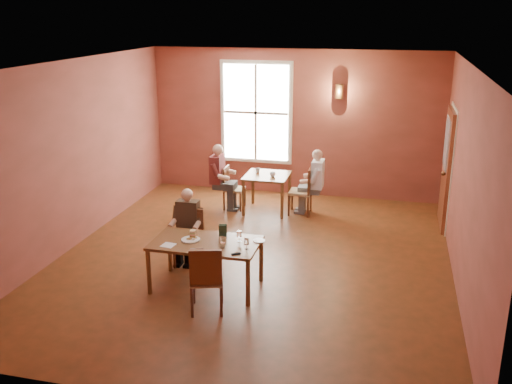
% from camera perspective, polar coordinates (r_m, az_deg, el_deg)
% --- Properties ---
extents(ground, '(6.00, 7.00, 0.01)m').
position_cam_1_polar(ground, '(8.99, -0.31, -6.77)').
color(ground, brown).
rests_on(ground, ground).
extents(wall_back, '(6.00, 0.04, 3.00)m').
position_cam_1_polar(wall_back, '(11.81, 3.85, 6.84)').
color(wall_back, brown).
rests_on(wall_back, ground).
extents(wall_front, '(6.00, 0.04, 3.00)m').
position_cam_1_polar(wall_front, '(5.35, -9.58, -7.20)').
color(wall_front, brown).
rests_on(wall_front, ground).
extents(wall_left, '(0.04, 7.00, 3.00)m').
position_cam_1_polar(wall_left, '(9.63, -17.94, 3.50)').
color(wall_left, brown).
rests_on(wall_left, ground).
extents(wall_right, '(0.04, 7.00, 3.00)m').
position_cam_1_polar(wall_right, '(8.30, 20.21, 1.04)').
color(wall_right, brown).
rests_on(wall_right, ground).
extents(ceiling, '(6.00, 7.00, 0.04)m').
position_cam_1_polar(ceiling, '(8.21, -0.34, 12.65)').
color(ceiling, white).
rests_on(ceiling, wall_back).
extents(window, '(1.36, 0.10, 1.96)m').
position_cam_1_polar(window, '(11.89, -0.01, 7.94)').
color(window, white).
rests_on(window, wall_back).
extents(door, '(0.12, 1.04, 2.10)m').
position_cam_1_polar(door, '(10.62, 18.45, 2.21)').
color(door, maroon).
rests_on(door, ground).
extents(wall_sconce, '(0.16, 0.16, 0.28)m').
position_cam_1_polar(wall_sconce, '(11.48, 8.32, 9.93)').
color(wall_sconce, brown).
rests_on(wall_sconce, wall_back).
extents(main_table, '(1.47, 0.83, 0.69)m').
position_cam_1_polar(main_table, '(8.03, -4.99, -7.26)').
color(main_table, brown).
rests_on(main_table, ground).
extents(chair_diner_main, '(0.38, 0.38, 0.85)m').
position_cam_1_polar(chair_diner_main, '(8.71, -6.77, -4.66)').
color(chair_diner_main, '#472210').
rests_on(chair_diner_main, ground).
extents(diner_main, '(0.44, 0.44, 1.11)m').
position_cam_1_polar(diner_main, '(8.64, -6.87, -3.95)').
color(diner_main, black).
rests_on(diner_main, ground).
extents(chair_empty, '(0.51, 0.51, 0.92)m').
position_cam_1_polar(chair_empty, '(7.40, -4.96, -8.53)').
color(chair_empty, '#422311').
rests_on(chair_empty, ground).
extents(plate_food, '(0.30, 0.30, 0.03)m').
position_cam_1_polar(plate_food, '(7.95, -6.55, -4.70)').
color(plate_food, white).
rests_on(plate_food, main_table).
extents(sandwich, '(0.09, 0.08, 0.10)m').
position_cam_1_polar(sandwich, '(8.02, -6.32, -4.27)').
color(sandwich, tan).
rests_on(sandwich, main_table).
extents(goblet_a, '(0.07, 0.07, 0.17)m').
position_cam_1_polar(goblet_a, '(7.84, -1.69, -4.40)').
color(goblet_a, white).
rests_on(goblet_a, main_table).
extents(goblet_b, '(0.09, 0.09, 0.17)m').
position_cam_1_polar(goblet_b, '(7.58, -0.96, -5.20)').
color(goblet_b, white).
rests_on(goblet_b, main_table).
extents(goblet_c, '(0.07, 0.07, 0.17)m').
position_cam_1_polar(goblet_c, '(7.64, -3.37, -5.01)').
color(goblet_c, white).
rests_on(goblet_c, main_table).
extents(menu_stand, '(0.12, 0.08, 0.18)m').
position_cam_1_polar(menu_stand, '(8.01, -3.34, -3.87)').
color(menu_stand, '#233F2C').
rests_on(menu_stand, main_table).
extents(knife, '(0.18, 0.08, 0.00)m').
position_cam_1_polar(knife, '(7.68, -5.90, -5.66)').
color(knife, silver).
rests_on(knife, main_table).
extents(napkin, '(0.19, 0.19, 0.01)m').
position_cam_1_polar(napkin, '(7.83, -8.77, -5.27)').
color(napkin, white).
rests_on(napkin, main_table).
extents(side_plate, '(0.18, 0.18, 0.01)m').
position_cam_1_polar(side_plate, '(7.88, 0.30, -4.88)').
color(side_plate, white).
rests_on(side_plate, main_table).
extents(sunglasses, '(0.13, 0.10, 0.02)m').
position_cam_1_polar(sunglasses, '(7.47, -2.01, -6.21)').
color(sunglasses, black).
rests_on(sunglasses, main_table).
extents(second_table, '(0.82, 0.82, 0.73)m').
position_cam_1_polar(second_table, '(10.98, 1.10, -0.10)').
color(second_table, brown).
rests_on(second_table, ground).
extents(chair_diner_white, '(0.40, 0.40, 0.91)m').
position_cam_1_polar(chair_diner_white, '(10.84, 4.46, 0.12)').
color(chair_diner_white, '#3E2111').
rests_on(chair_diner_white, ground).
extents(diner_white, '(0.48, 0.48, 1.21)m').
position_cam_1_polar(diner_white, '(10.79, 4.63, 0.87)').
color(diner_white, silver).
rests_on(diner_white, ground).
extents(chair_diner_maroon, '(0.37, 0.37, 0.83)m').
position_cam_1_polar(chair_diner_maroon, '(11.12, -2.17, 0.40)').
color(chair_diner_maroon, '#512617').
rests_on(chair_diner_maroon, ground).
extents(diner_maroon, '(0.50, 0.50, 1.25)m').
position_cam_1_polar(diner_maroon, '(11.07, -2.33, 1.44)').
color(diner_maroon, '#59191D').
rests_on(diner_maroon, ground).
extents(cup_a, '(0.13, 0.13, 0.08)m').
position_cam_1_polar(cup_a, '(10.75, 1.68, 1.77)').
color(cup_a, silver).
rests_on(cup_a, second_table).
extents(cup_b, '(0.11, 0.11, 0.09)m').
position_cam_1_polar(cup_b, '(11.03, 0.17, 2.19)').
color(cup_b, white).
rests_on(cup_b, second_table).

